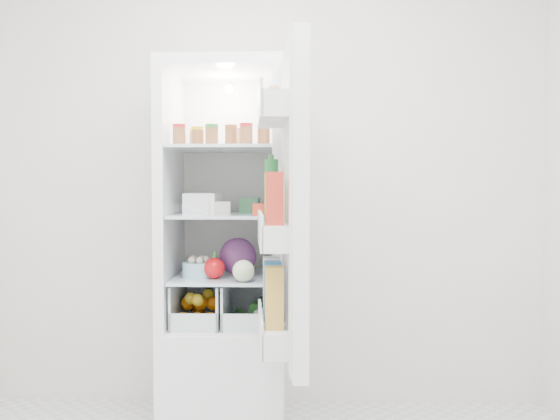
{
  "coord_description": "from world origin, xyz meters",
  "views": [
    {
      "loc": [
        0.17,
        -1.91,
        1.21
      ],
      "look_at": [
        0.08,
        0.95,
        1.09
      ],
      "focal_mm": 40.0,
      "sensor_mm": 36.0,
      "label": 1
    }
  ],
  "objects_px": {
    "refrigerator": "(226,289)",
    "red_cabbage": "(238,256)",
    "fridge_door": "(288,212)",
    "mushroom_bowl": "(199,270)"
  },
  "relations": [
    {
      "from": "red_cabbage",
      "to": "refrigerator",
      "type": "bearing_deg",
      "value": 144.48
    },
    {
      "from": "red_cabbage",
      "to": "fridge_door",
      "type": "height_order",
      "value": "fridge_door"
    },
    {
      "from": "refrigerator",
      "to": "fridge_door",
      "type": "bearing_deg",
      "value": -62.95
    },
    {
      "from": "red_cabbage",
      "to": "mushroom_bowl",
      "type": "height_order",
      "value": "red_cabbage"
    },
    {
      "from": "red_cabbage",
      "to": "fridge_door",
      "type": "xyz_separation_m",
      "value": [
        0.26,
        -0.59,
        0.25
      ]
    },
    {
      "from": "refrigerator",
      "to": "fridge_door",
      "type": "distance_m",
      "value": 0.83
    },
    {
      "from": "refrigerator",
      "to": "red_cabbage",
      "type": "height_order",
      "value": "refrigerator"
    },
    {
      "from": "refrigerator",
      "to": "fridge_door",
      "type": "height_order",
      "value": "refrigerator"
    },
    {
      "from": "mushroom_bowl",
      "to": "fridge_door",
      "type": "bearing_deg",
      "value": -48.71
    },
    {
      "from": "refrigerator",
      "to": "red_cabbage",
      "type": "xyz_separation_m",
      "value": [
        0.06,
        -0.05,
        0.18
      ]
    }
  ]
}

